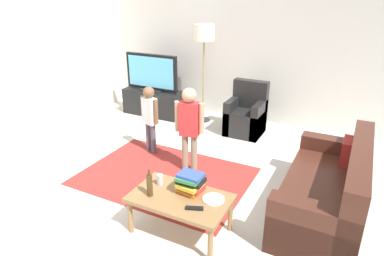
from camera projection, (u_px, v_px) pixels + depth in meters
name	position (u px, v px, depth m)	size (l,w,h in m)	color
ground	(170.00, 193.00, 4.22)	(7.80, 7.80, 0.00)	beige
wall_back	(252.00, 48.00, 6.17)	(6.00, 0.12, 2.70)	silver
area_rug	(165.00, 176.00, 4.59)	(2.20, 1.60, 0.01)	#9E2D28
tv_stand	(154.00, 103.00, 6.76)	(1.20, 0.44, 0.50)	black
tv	(152.00, 73.00, 6.51)	(1.10, 0.28, 0.71)	black
couch	(331.00, 193.00, 3.70)	(0.80, 1.80, 0.86)	#472319
armchair	(246.00, 116.00, 5.88)	(0.60, 0.60, 0.90)	black
floor_lamp	(204.00, 38.00, 5.95)	(0.36, 0.36, 1.78)	#262626
child_near_tv	(150.00, 114.00, 5.04)	(0.34, 0.18, 1.04)	#4C4C59
child_center	(189.00, 123.00, 4.48)	(0.39, 0.19, 1.18)	gray
coffee_table	(180.00, 201.00, 3.42)	(1.00, 0.60, 0.42)	olive
book_stack	(190.00, 183.00, 3.43)	(0.27, 0.24, 0.22)	orange
bottle	(150.00, 185.00, 3.38)	(0.06, 0.06, 0.29)	#4C3319
tv_remote	(194.00, 208.00, 3.21)	(0.17, 0.05, 0.02)	black
soda_can	(160.00, 180.00, 3.59)	(0.07, 0.07, 0.12)	silver
plate	(214.00, 199.00, 3.35)	(0.22, 0.22, 0.02)	white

